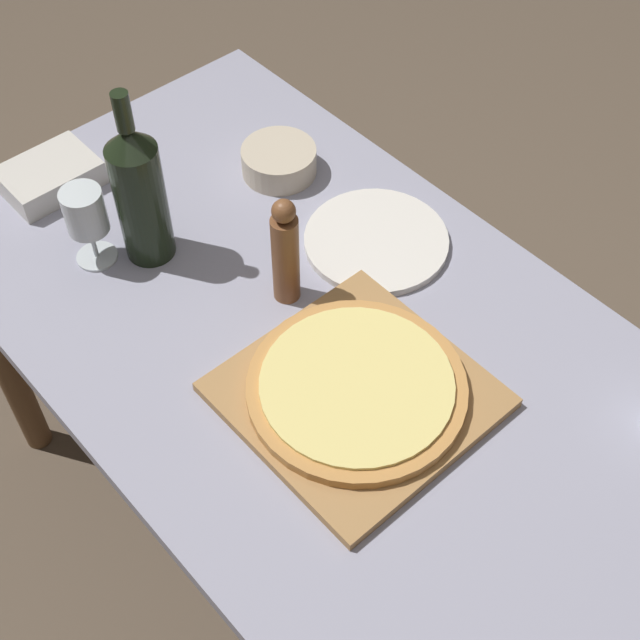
{
  "coord_description": "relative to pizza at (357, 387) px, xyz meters",
  "views": [
    {
      "loc": [
        -0.59,
        -0.66,
        1.87
      ],
      "look_at": [
        -0.01,
        -0.01,
        0.8
      ],
      "focal_mm": 50.0,
      "sensor_mm": 36.0,
      "label": 1
    }
  ],
  "objects": [
    {
      "name": "ground_plane",
      "position": [
        0.04,
        0.12,
        -0.77
      ],
      "size": [
        12.0,
        12.0,
        0.0
      ],
      "primitive_type": "plane",
      "color": "brown"
    },
    {
      "name": "dining_table",
      "position": [
        0.04,
        0.12,
        -0.13
      ],
      "size": [
        0.79,
        1.44,
        0.74
      ],
      "color": "#9393A8",
      "rests_on": "ground_plane"
    },
    {
      "name": "cutting_board",
      "position": [
        0.0,
        -0.0,
        -0.02
      ],
      "size": [
        0.35,
        0.35,
        0.02
      ],
      "color": "#A87A47",
      "rests_on": "dining_table"
    },
    {
      "name": "pizza",
      "position": [
        0.0,
        0.0,
        0.0
      ],
      "size": [
        0.33,
        0.33,
        0.02
      ],
      "color": "#C68947",
      "rests_on": "cutting_board"
    },
    {
      "name": "wine_bottle",
      "position": [
        -0.05,
        0.47,
        0.11
      ],
      "size": [
        0.09,
        0.09,
        0.33
      ],
      "color": "black",
      "rests_on": "dining_table"
    },
    {
      "name": "pepper_mill",
      "position": [
        0.06,
        0.23,
        0.07
      ],
      "size": [
        0.05,
        0.05,
        0.21
      ],
      "color": "brown",
      "rests_on": "dining_table"
    },
    {
      "name": "wine_glass",
      "position": [
        -0.13,
        0.51,
        0.07
      ],
      "size": [
        0.07,
        0.07,
        0.15
      ],
      "color": "silver",
      "rests_on": "dining_table"
    },
    {
      "name": "small_bowl",
      "position": [
        0.25,
        0.48,
        -0.0
      ],
      "size": [
        0.14,
        0.14,
        0.05
      ],
      "color": "beige",
      "rests_on": "dining_table"
    },
    {
      "name": "dinner_plate",
      "position": [
        0.25,
        0.22,
        -0.02
      ],
      "size": [
        0.25,
        0.25,
        0.01
      ],
      "color": "silver",
      "rests_on": "dining_table"
    },
    {
      "name": "food_container",
      "position": [
        -0.1,
        0.73,
        -0.0
      ],
      "size": [
        0.17,
        0.12,
        0.05
      ],
      "color": "beige",
      "rests_on": "dining_table"
    }
  ]
}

